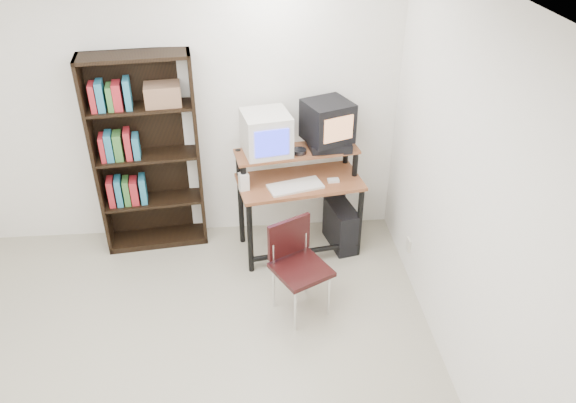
{
  "coord_description": "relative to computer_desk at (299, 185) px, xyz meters",
  "views": [
    {
      "loc": [
        0.6,
        -2.7,
        3.2
      ],
      "look_at": [
        0.93,
        1.1,
        0.83
      ],
      "focal_mm": 35.0,
      "sensor_mm": 36.0,
      "label": 1
    }
  ],
  "objects": [
    {
      "name": "pc_tower",
      "position": [
        0.4,
        0.01,
        -0.46
      ],
      "size": [
        0.29,
        0.48,
        0.42
      ],
      "primitive_type": "cube",
      "rotation": [
        0.0,
        0.0,
        0.22
      ],
      "color": "black",
      "rests_on": "floor"
    },
    {
      "name": "wall_outlet",
      "position": [
        0.92,
        -0.46,
        -0.37
      ],
      "size": [
        0.02,
        0.08,
        0.12
      ],
      "primitive_type": "cube",
      "color": "beige",
      "rests_on": "right_wall"
    },
    {
      "name": "school_chair",
      "position": [
        -0.1,
        -0.82,
        -0.19
      ],
      "size": [
        0.54,
        0.54,
        0.79
      ],
      "rotation": [
        0.0,
        0.0,
        0.48
      ],
      "color": "black",
      "rests_on": "floor"
    },
    {
      "name": "back_wall",
      "position": [
        -1.07,
        0.39,
        0.63
      ],
      "size": [
        4.0,
        0.01,
        2.6
      ],
      "primitive_type": "cube",
      "color": "white",
      "rests_on": "floor"
    },
    {
      "name": "crt_monitor",
      "position": [
        -0.28,
        0.09,
        0.48
      ],
      "size": [
        0.46,
        0.46,
        0.37
      ],
      "rotation": [
        0.0,
        0.0,
        0.19
      ],
      "color": "silver",
      "rests_on": "computer_desk"
    },
    {
      "name": "mousepad",
      "position": [
        0.28,
        -0.04,
        0.05
      ],
      "size": [
        0.23,
        0.19,
        0.01
      ],
      "primitive_type": "cube",
      "rotation": [
        0.0,
        0.0,
        0.06
      ],
      "color": "black",
      "rests_on": "computer_desk"
    },
    {
      "name": "computer_desk",
      "position": [
        0.0,
        0.0,
        0.0
      ],
      "size": [
        1.16,
        0.71,
        0.98
      ],
      "rotation": [
        0.0,
        0.0,
        0.16
      ],
      "color": "brown",
      "rests_on": "floor"
    },
    {
      "name": "crt_tv",
      "position": [
        0.26,
        0.14,
        0.55
      ],
      "size": [
        0.48,
        0.48,
        0.35
      ],
      "rotation": [
        0.0,
        0.0,
        0.38
      ],
      "color": "black",
      "rests_on": "vcr"
    },
    {
      "name": "keyboard",
      "position": [
        -0.05,
        -0.13,
        0.06
      ],
      "size": [
        0.51,
        0.33,
        0.03
      ],
      "primitive_type": "cube",
      "rotation": [
        0.0,
        0.0,
        0.27
      ],
      "color": "silver",
      "rests_on": "computer_desk"
    },
    {
      "name": "desk_speaker",
      "position": [
        -0.49,
        -0.13,
        0.13
      ],
      "size": [
        0.1,
        0.09,
        0.17
      ],
      "primitive_type": "cube",
      "rotation": [
        0.0,
        0.0,
        0.26
      ],
      "color": "silver",
      "rests_on": "computer_desk"
    },
    {
      "name": "right_wall",
      "position": [
        0.93,
        -1.61,
        0.63
      ],
      "size": [
        0.01,
        4.0,
        2.6
      ],
      "primitive_type": "cube",
      "color": "white",
      "rests_on": "floor"
    },
    {
      "name": "floor",
      "position": [
        -1.07,
        -1.61,
        -0.68
      ],
      "size": [
        4.0,
        4.0,
        0.01
      ],
      "primitive_type": "cube",
      "color": "#B6AF97",
      "rests_on": "ground"
    },
    {
      "name": "ceiling",
      "position": [
        -1.07,
        -1.61,
        1.93
      ],
      "size": [
        4.0,
        4.0,
        0.01
      ],
      "primitive_type": "cube",
      "color": "white",
      "rests_on": "back_wall"
    },
    {
      "name": "bookshelf",
      "position": [
        -1.34,
        0.24,
        0.27
      ],
      "size": [
        0.95,
        0.41,
        1.84
      ],
      "rotation": [
        0.0,
        0.0,
        0.11
      ],
      "color": "black",
      "rests_on": "floor"
    },
    {
      "name": "vcr",
      "position": [
        0.28,
        0.11,
        0.34
      ],
      "size": [
        0.38,
        0.29,
        0.08
      ],
      "primitive_type": "cube",
      "rotation": [
        0.0,
        0.0,
        0.08
      ],
      "color": "black",
      "rests_on": "computer_desk"
    },
    {
      "name": "mouse",
      "position": [
        0.3,
        -0.06,
        0.07
      ],
      "size": [
        0.1,
        0.07,
        0.03
      ],
      "primitive_type": "cube",
      "rotation": [
        0.0,
        0.0,
        0.07
      ],
      "color": "white",
      "rests_on": "mousepad"
    },
    {
      "name": "cd_spindle",
      "position": [
        0.0,
        0.03,
        0.32
      ],
      "size": [
        0.15,
        0.15,
        0.05
      ],
      "primitive_type": "cylinder",
      "rotation": [
        0.0,
        0.0,
        0.32
      ],
      "color": "#26262B",
      "rests_on": "computer_desk"
    }
  ]
}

